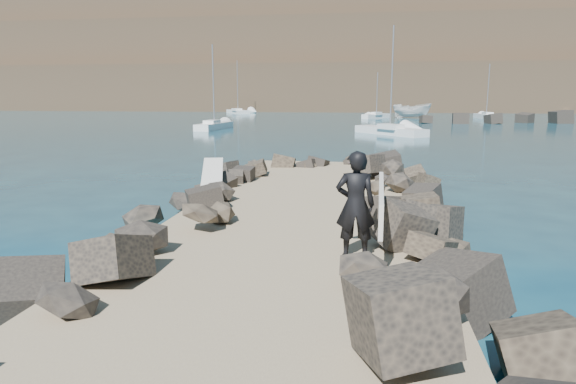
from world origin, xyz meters
name	(u,v)px	position (x,y,z in m)	size (l,w,h in m)	color
ground	(294,246)	(0.00, 0.00, 0.00)	(800.00, 800.00, 0.00)	#0F384C
jetty	(280,261)	(0.00, -2.00, 0.30)	(6.00, 26.00, 0.60)	#8C7759
riprap_left	(151,238)	(-2.90, -1.50, 0.50)	(2.60, 22.00, 1.00)	black
riprap_right	(429,250)	(2.90, -1.50, 0.50)	(2.60, 22.00, 1.00)	black
headland	(395,54)	(10.00, 160.00, 16.00)	(360.00, 140.00, 32.00)	#2D4919
surfboard_resting	(213,176)	(-3.08, 3.70, 1.04)	(0.62, 2.47, 0.08)	white
boat_imported	(412,110)	(8.42, 68.89, 1.10)	(2.15, 5.72, 2.21)	silver
surfer_with_board	(359,205)	(1.51, -2.44, 1.59)	(0.89, 2.43, 1.96)	black
sailboat_a	(214,126)	(-13.73, 39.40, 0.35)	(2.18, 7.20, 8.54)	white
sailboat_b	(376,116)	(3.09, 66.14, 0.35)	(4.35, 5.10, 6.82)	white
sailboat_e	(238,112)	(-21.97, 82.12, 0.35)	(6.00, 7.80, 9.73)	white
sailboat_d	(486,116)	(19.01, 67.78, 0.35)	(2.44, 6.73, 8.00)	white
sailboat_c	(390,131)	(3.72, 34.95, 0.35)	(6.29, 7.31, 9.48)	white
sailboat_f	(559,111)	(37.21, 91.83, 0.35)	(2.53, 5.19, 6.34)	white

